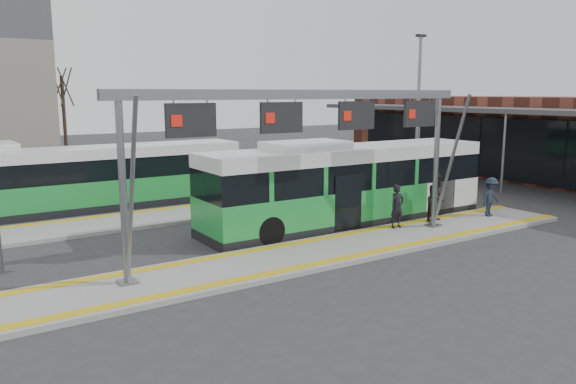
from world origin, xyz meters
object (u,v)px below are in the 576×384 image
object	(u,v)px
gantry	(313,123)
hero_bus	(347,185)
passenger_b	(437,197)
passenger_a	(397,206)
passenger_c	(491,197)

from	to	relation	value
gantry	hero_bus	world-z (taller)	gantry
passenger_b	gantry	bearing A→B (deg)	169.20
gantry	passenger_a	world-z (taller)	gantry
gantry	hero_bus	size ratio (longest dim) A/B	1.03
hero_bus	passenger_c	world-z (taller)	hero_bus
gantry	passenger_b	bearing A→B (deg)	5.22
passenger_b	passenger_c	bearing A→B (deg)	-29.71
hero_bus	passenger_a	bearing A→B (deg)	-69.48
hero_bus	passenger_b	size ratio (longest dim) A/B	6.55
hero_bus	passenger_b	bearing A→B (deg)	-35.43
hero_bus	passenger_a	distance (m)	2.29
passenger_b	passenger_c	world-z (taller)	passenger_b
hero_bus	passenger_a	size ratio (longest dim) A/B	7.55
gantry	passenger_c	world-z (taller)	gantry
passenger_b	hero_bus	bearing A→B (deg)	127.85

